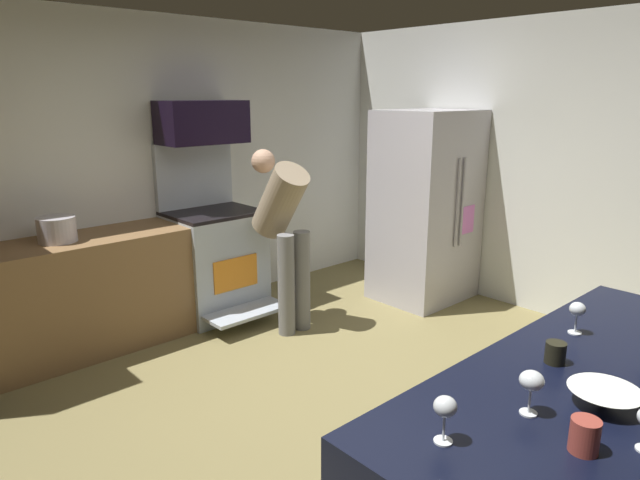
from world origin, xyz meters
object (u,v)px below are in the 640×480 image
object	(u,v)px
wine_glass_extra	(445,409)
person_cook	(284,226)
wine_glass_near	(532,382)
stock_pot	(57,229)
wine_glass_far	(577,311)
mug_coffee	(585,436)
mixing_bowl_small	(604,398)
oven_range	(215,259)
refrigerator	(426,207)
microwave	(202,122)
mug_tea	(555,353)

from	to	relation	value
wine_glass_extra	person_cook	bearing A→B (deg)	60.67
wine_glass_near	stock_pot	distance (m)	3.48
person_cook	wine_glass_far	world-z (taller)	person_cook
mug_coffee	person_cook	bearing A→B (deg)	67.71
person_cook	mixing_bowl_small	size ratio (longest dim) A/B	6.08
oven_range	wine_glass_near	bearing A→B (deg)	-104.52
refrigerator	wine_glass_far	size ratio (longest dim) A/B	12.08
oven_range	mixing_bowl_small	bearing A→B (deg)	-100.32
microwave	wine_glass_near	distance (m)	3.71
refrigerator	mug_coffee	xyz separation A→B (m)	(-2.70, -2.65, 0.05)
person_cook	stock_pot	distance (m)	1.71
wine_glass_extra	microwave	bearing A→B (deg)	70.17
wine_glass_near	oven_range	bearing A→B (deg)	75.48
mixing_bowl_small	mug_tea	size ratio (longest dim) A/B	2.78
mixing_bowl_small	wine_glass_near	distance (m)	0.29
microwave	stock_pot	xyz separation A→B (m)	(-1.30, -0.08, -0.72)
refrigerator	person_cook	size ratio (longest dim) A/B	1.20
person_cook	mug_tea	xyz separation A→B (m)	(-0.72, -2.65, 0.06)
mixing_bowl_small	microwave	bearing A→B (deg)	79.93
mixing_bowl_small	stock_pot	xyz separation A→B (m)	(-0.65, 3.61, 0.06)
mixing_bowl_small	stock_pot	bearing A→B (deg)	100.19
refrigerator	mug_coffee	bearing A→B (deg)	-135.50
mixing_bowl_small	wine_glass_extra	bearing A→B (deg)	156.66
mixing_bowl_small	wine_glass_near	world-z (taller)	wine_glass_near
microwave	wine_glass_extra	distance (m)	3.72
wine_glass_far	microwave	bearing A→B (deg)	88.00
refrigerator	wine_glass_near	bearing A→B (deg)	-137.15
person_cook	wine_glass_extra	distance (m)	3.06
mixing_bowl_small	wine_glass_extra	size ratio (longest dim) A/B	1.57
wine_glass_extra	mug_coffee	distance (m)	0.42
refrigerator	stock_pot	xyz separation A→B (m)	(-3.04, 1.02, 0.09)
wine_glass_extra	refrigerator	bearing A→B (deg)	38.16
oven_range	microwave	size ratio (longest dim) A/B	2.07
wine_glass_far	mug_tea	bearing A→B (deg)	-168.35
wine_glass_near	stock_pot	xyz separation A→B (m)	(-0.41, 3.46, -0.03)
person_cook	wine_glass_near	bearing A→B (deg)	-112.58
mug_coffee	stock_pot	bearing A→B (deg)	95.30
wine_glass_near	stock_pot	size ratio (longest dim) A/B	0.59
mixing_bowl_small	mug_coffee	distance (m)	0.32
oven_range	mug_coffee	bearing A→B (deg)	-104.75
refrigerator	mug_tea	xyz separation A→B (m)	(-2.20, -2.32, 0.04)
microwave	mug_tea	size ratio (longest dim) A/B	8.31
wine_glass_far	stock_pot	size ratio (longest dim) A/B	0.55
wine_glass_near	mug_coffee	distance (m)	0.23
microwave	mug_coffee	xyz separation A→B (m)	(-0.96, -3.75, -0.76)
person_cook	mug_coffee	distance (m)	3.22
refrigerator	wine_glass_near	xyz separation A→B (m)	(-2.63, -2.44, 0.12)
oven_range	stock_pot	world-z (taller)	oven_range
person_cook	stock_pot	world-z (taller)	person_cook
refrigerator	wine_glass_near	size ratio (longest dim) A/B	11.37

